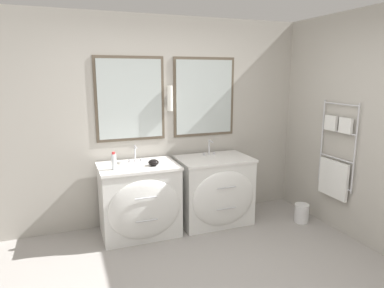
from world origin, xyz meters
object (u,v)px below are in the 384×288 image
object	(u,v)px
waste_bin	(302,213)
vanity_left	(140,200)
toiletry_bottle	(114,161)
vanity_right	(215,190)
amenity_bowl	(154,163)

from	to	relation	value
waste_bin	vanity_left	bearing A→B (deg)	168.95
vanity_left	waste_bin	world-z (taller)	vanity_left
toiletry_bottle	waste_bin	distance (m)	2.49
vanity_left	vanity_right	size ratio (longest dim) A/B	1.00
vanity_right	waste_bin	size ratio (longest dim) A/B	3.80
vanity_right	waste_bin	bearing A→B (deg)	-20.57
vanity_left	vanity_right	distance (m)	0.97
amenity_bowl	waste_bin	bearing A→B (deg)	-10.39
toiletry_bottle	amenity_bowl	distance (m)	0.46
amenity_bowl	waste_bin	size ratio (longest dim) A/B	0.51
vanity_left	waste_bin	size ratio (longest dim) A/B	3.80
vanity_left	toiletry_bottle	world-z (taller)	toiletry_bottle
vanity_left	toiletry_bottle	xyz separation A→B (m)	(-0.29, -0.06, 0.52)
vanity_left	amenity_bowl	world-z (taller)	amenity_bowl
vanity_left	toiletry_bottle	distance (m)	0.60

